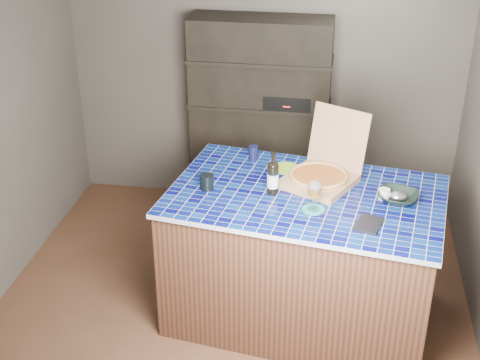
% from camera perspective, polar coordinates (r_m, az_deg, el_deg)
% --- Properties ---
extents(room, '(3.50, 3.50, 3.50)m').
position_cam_1_polar(room, '(4.41, -0.87, 2.08)').
color(room, brown).
rests_on(room, ground).
extents(shelving_unit, '(1.20, 0.41, 1.80)m').
position_cam_1_polar(shelving_unit, '(5.94, 1.76, 5.25)').
color(shelving_unit, black).
rests_on(shelving_unit, floor).
extents(kitchen_island, '(1.96, 1.41, 1.00)m').
position_cam_1_polar(kitchen_island, '(4.75, 5.39, -6.46)').
color(kitchen_island, '#4F2E1F').
rests_on(kitchen_island, floor).
extents(pizza_box, '(0.62, 0.66, 0.47)m').
position_cam_1_polar(pizza_box, '(4.62, 6.90, 0.49)').
color(pizza_box, '#A67855').
rests_on(pizza_box, kitchen_island).
extents(mead_bottle, '(0.08, 0.08, 0.30)m').
position_cam_1_polar(mead_bottle, '(4.43, 2.82, 0.22)').
color(mead_bottle, black).
rests_on(mead_bottle, kitchen_island).
extents(teal_trivet, '(0.15, 0.15, 0.01)m').
position_cam_1_polar(teal_trivet, '(4.31, 6.28, -2.51)').
color(teal_trivet, teal).
rests_on(teal_trivet, kitchen_island).
extents(wine_glass, '(0.09, 0.09, 0.20)m').
position_cam_1_polar(wine_glass, '(4.24, 6.38, -0.86)').
color(wine_glass, white).
rests_on(wine_glass, teal_trivet).
extents(tumbler, '(0.09, 0.09, 0.10)m').
position_cam_1_polar(tumbler, '(4.52, -2.85, -0.16)').
color(tumbler, black).
rests_on(tumbler, kitchen_island).
extents(dvd_case, '(0.20, 0.24, 0.02)m').
position_cam_1_polar(dvd_case, '(4.19, 10.93, -3.70)').
color(dvd_case, black).
rests_on(dvd_case, kitchen_island).
extents(bowl, '(0.32, 0.32, 0.06)m').
position_cam_1_polar(bowl, '(4.49, 13.32, -1.42)').
color(bowl, black).
rests_on(bowl, kitchen_island).
extents(foil_contents, '(0.12, 0.10, 0.05)m').
position_cam_1_polar(foil_contents, '(4.49, 13.33, -1.32)').
color(foil_contents, '#B5B6C1').
rests_on(foil_contents, bowl).
extents(white_jar, '(0.08, 0.08, 0.07)m').
position_cam_1_polar(white_jar, '(4.51, 12.19, -1.15)').
color(white_jar, white).
rests_on(white_jar, kitchen_island).
extents(navy_cup, '(0.07, 0.07, 0.11)m').
position_cam_1_polar(navy_cup, '(4.93, 1.15, 2.32)').
color(navy_cup, black).
rests_on(navy_cup, kitchen_island).
extents(green_trivet, '(0.20, 0.20, 0.01)m').
position_cam_1_polar(green_trivet, '(4.83, 3.94, 1.02)').
color(green_trivet, '#8AC62A').
rests_on(green_trivet, kitchen_island).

